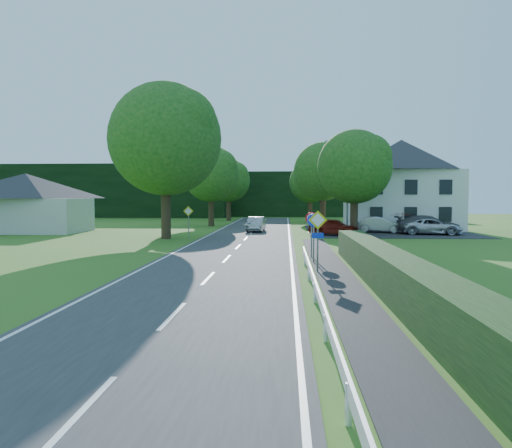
# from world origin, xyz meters

# --- Properties ---
(ground) EXTENTS (160.00, 160.00, 0.00)m
(ground) POSITION_xyz_m (0.00, 0.00, 0.00)
(ground) COLOR #315E1B
(ground) RESTS_ON ground
(road) EXTENTS (7.00, 80.00, 0.04)m
(road) POSITION_xyz_m (0.00, 20.00, 0.02)
(road) COLOR #313133
(road) RESTS_ON ground
(footpath) EXTENTS (1.50, 44.00, 0.04)m
(footpath) POSITION_xyz_m (4.95, 2.00, 0.02)
(footpath) COLOR #252427
(footpath) RESTS_ON ground
(parking_pad) EXTENTS (14.00, 16.00, 0.04)m
(parking_pad) POSITION_xyz_m (12.00, 33.00, 0.02)
(parking_pad) COLOR #252427
(parking_pad) RESTS_ON ground
(line_edge_left) EXTENTS (0.12, 80.00, 0.01)m
(line_edge_left) POSITION_xyz_m (-3.25, 20.00, 0.04)
(line_edge_left) COLOR white
(line_edge_left) RESTS_ON road
(line_edge_right) EXTENTS (0.12, 80.00, 0.01)m
(line_edge_right) POSITION_xyz_m (3.25, 20.00, 0.04)
(line_edge_right) COLOR white
(line_edge_right) RESTS_ON road
(line_centre) EXTENTS (0.12, 80.00, 0.01)m
(line_centre) POSITION_xyz_m (0.00, 20.00, 0.04)
(line_centre) COLOR white
(line_centre) RESTS_ON road
(guardrail) EXTENTS (0.12, 26.00, 0.69)m
(guardrail) POSITION_xyz_m (3.85, -1.00, 0.34)
(guardrail) COLOR white
(guardrail) RESTS_ON ground
(hedge_right) EXTENTS (1.20, 30.00, 1.30)m
(hedge_right) POSITION_xyz_m (6.50, 0.00, 0.65)
(hedge_right) COLOR black
(hedge_right) RESTS_ON ground
(tree_main) EXTENTS (9.40, 9.40, 11.64)m
(tree_main) POSITION_xyz_m (-6.00, 24.00, 5.82)
(tree_main) COLOR #174A16
(tree_main) RESTS_ON ground
(tree_left_far) EXTENTS (7.00, 7.00, 8.58)m
(tree_left_far) POSITION_xyz_m (-5.00, 40.00, 4.29)
(tree_left_far) COLOR #174A16
(tree_left_far) RESTS_ON ground
(tree_right_far) EXTENTS (7.40, 7.40, 9.09)m
(tree_right_far) POSITION_xyz_m (7.00, 42.00, 4.54)
(tree_right_far) COLOR #174A16
(tree_right_far) RESTS_ON ground
(tree_left_back) EXTENTS (6.60, 6.60, 8.07)m
(tree_left_back) POSITION_xyz_m (-4.50, 52.00, 4.04)
(tree_left_back) COLOR #174A16
(tree_left_back) RESTS_ON ground
(tree_right_back) EXTENTS (6.20, 6.20, 7.56)m
(tree_right_back) POSITION_xyz_m (6.00, 50.00, 3.78)
(tree_right_back) COLOR #174A16
(tree_right_back) RESTS_ON ground
(tree_right_mid) EXTENTS (7.00, 7.00, 8.58)m
(tree_right_mid) POSITION_xyz_m (8.50, 28.00, 4.29)
(tree_right_mid) COLOR #174A16
(tree_right_mid) RESTS_ON ground
(treeline_left) EXTENTS (44.00, 6.00, 8.00)m
(treeline_left) POSITION_xyz_m (-28.00, 62.00, 4.00)
(treeline_left) COLOR black
(treeline_left) RESTS_ON ground
(treeline_right) EXTENTS (30.00, 5.00, 7.00)m
(treeline_right) POSITION_xyz_m (8.00, 66.00, 3.50)
(treeline_right) COLOR black
(treeline_right) RESTS_ON ground
(bungalow_left) EXTENTS (11.00, 6.50, 5.20)m
(bungalow_left) POSITION_xyz_m (-20.00, 30.00, 2.71)
(bungalow_left) COLOR beige
(bungalow_left) RESTS_ON ground
(house_white) EXTENTS (10.60, 8.40, 8.60)m
(house_white) POSITION_xyz_m (14.00, 36.00, 4.41)
(house_white) COLOR silver
(house_white) RESTS_ON ground
(streetlight) EXTENTS (2.03, 0.18, 8.00)m
(streetlight) POSITION_xyz_m (8.06, 30.00, 4.46)
(streetlight) COLOR slate
(streetlight) RESTS_ON ground
(sign_priority_right) EXTENTS (0.78, 0.09, 2.59)m
(sign_priority_right) POSITION_xyz_m (4.30, 7.98, 1.80)
(sign_priority_right) COLOR slate
(sign_priority_right) RESTS_ON ground
(sign_roundabout) EXTENTS (0.64, 0.08, 2.37)m
(sign_roundabout) POSITION_xyz_m (4.30, 10.98, 1.67)
(sign_roundabout) COLOR slate
(sign_roundabout) RESTS_ON ground
(sign_speed_limit) EXTENTS (0.64, 0.11, 2.37)m
(sign_speed_limit) POSITION_xyz_m (4.30, 12.97, 1.77)
(sign_speed_limit) COLOR slate
(sign_speed_limit) RESTS_ON ground
(sign_priority_left) EXTENTS (0.78, 0.09, 2.44)m
(sign_priority_left) POSITION_xyz_m (-4.50, 24.98, 1.72)
(sign_priority_left) COLOR slate
(sign_priority_left) RESTS_ON ground
(moving_car) EXTENTS (1.61, 4.04, 1.31)m
(moving_car) POSITION_xyz_m (0.30, 31.53, 0.69)
(moving_car) COLOR #B3B2B7
(moving_car) RESTS_ON road
(motorcycle) EXTENTS (1.42, 2.05, 1.02)m
(motorcycle) POSITION_xyz_m (0.03, 30.28, 0.55)
(motorcycle) COLOR black
(motorcycle) RESTS_ON road
(parked_car_red) EXTENTS (4.34, 3.18, 1.37)m
(parked_car_red) POSITION_xyz_m (6.83, 27.60, 0.73)
(parked_car_red) COLOR #64130B
(parked_car_red) RESTS_ON parking_pad
(parked_car_silver_a) EXTENTS (4.38, 2.21, 1.38)m
(parked_car_silver_a) POSITION_xyz_m (11.11, 31.00, 0.73)
(parked_car_silver_a) COLOR silver
(parked_car_silver_a) RESTS_ON parking_pad
(parked_car_grey) EXTENTS (5.39, 2.34, 1.54)m
(parked_car_grey) POSITION_xyz_m (14.90, 29.68, 0.81)
(parked_car_grey) COLOR #434347
(parked_car_grey) RESTS_ON parking_pad
(parked_car_silver_b) EXTENTS (5.04, 2.99, 1.31)m
(parked_car_silver_b) POSITION_xyz_m (15.03, 28.87, 0.70)
(parked_car_silver_b) COLOR silver
(parked_car_silver_b) RESTS_ON parking_pad
(parasol) EXTENTS (2.10, 2.14, 1.84)m
(parasol) POSITION_xyz_m (12.71, 29.50, 0.96)
(parasol) COLOR #B4340E
(parasol) RESTS_ON parking_pad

